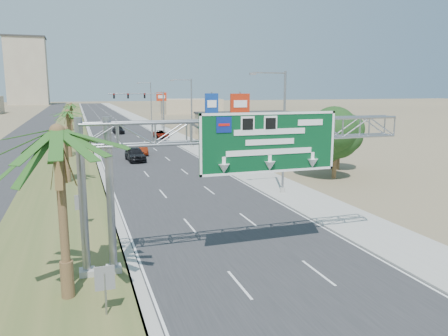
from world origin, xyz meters
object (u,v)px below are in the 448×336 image
object	(u,v)px
pole_sign_blue	(212,106)
car_far	(118,130)
car_left_lane	(135,154)
car_right_lane	(161,134)
signal_mast	(153,109)
store_building	(248,124)
palm_near	(57,133)
car_mid_lane	(141,149)
pole_sign_red_far	(161,100)
pole_sign_red_near	(240,107)
sign_gantry	(237,142)

from	to	relation	value
pole_sign_blue	car_far	bearing A→B (deg)	113.78
car_left_lane	car_right_lane	world-z (taller)	car_left_lane
signal_mast	store_building	size ratio (longest dim) A/B	0.57
car_left_lane	signal_mast	bearing A→B (deg)	72.86
palm_near	car_mid_lane	distance (m)	41.01
palm_near	pole_sign_red_far	size ratio (longest dim) A/B	1.04
store_building	pole_sign_red_far	bearing A→B (deg)	126.66
pole_sign_red_near	pole_sign_blue	distance (m)	12.28
palm_near	car_right_lane	size ratio (longest dim) A/B	1.76
car_mid_lane	pole_sign_red_far	xyz separation A→B (m)	(9.54, 35.87, 5.60)
signal_mast	car_right_lane	size ratio (longest dim) A/B	2.17
store_building	car_right_lane	xyz separation A→B (m)	(-16.50, 0.32, -1.34)
palm_near	store_building	size ratio (longest dim) A/B	0.46
store_building	car_far	world-z (taller)	store_building
sign_gantry	pole_sign_blue	bearing A→B (deg)	74.61
car_left_lane	car_mid_lane	size ratio (longest dim) A/B	1.17
signal_mast	palm_near	bearing A→B (deg)	-102.66
store_building	car_left_lane	xyz separation A→B (m)	(-24.00, -23.39, -1.16)
car_right_lane	pole_sign_blue	distance (m)	16.75
signal_mast	store_building	world-z (taller)	signal_mast
car_right_lane	pole_sign_blue	bearing A→B (deg)	-77.99
sign_gantry	pole_sign_red_near	world-z (taller)	pole_sign_red_near
sign_gantry	pole_sign_blue	size ratio (longest dim) A/B	2.06
car_far	pole_sign_red_near	distance (m)	39.60
store_building	pole_sign_red_far	xyz separation A→B (m)	(-13.00, 17.46, 4.29)
palm_near	car_left_lane	bearing A→B (deg)	78.25
car_far	palm_near	bearing A→B (deg)	-99.90
car_far	sign_gantry	bearing A→B (deg)	-93.14
sign_gantry	car_right_lane	world-z (taller)	sign_gantry
sign_gantry	car_right_lane	xyz separation A→B (m)	(6.56, 56.39, -5.40)
sign_gantry	car_far	bearing A→B (deg)	89.83
pole_sign_red_near	pole_sign_red_far	size ratio (longest dim) A/B	1.03
palm_near	car_mid_lane	xyz separation A→B (m)	(8.66, 39.59, -6.23)
sign_gantry	pole_sign_red_far	bearing A→B (deg)	82.21
palm_near	pole_sign_red_far	distance (m)	77.63
sign_gantry	signal_mast	bearing A→B (deg)	84.26
car_left_lane	car_far	bearing A→B (deg)	84.68
palm_near	store_building	bearing A→B (deg)	61.72
signal_mast	car_far	size ratio (longest dim) A/B	2.18
palm_near	car_mid_lane	bearing A→B (deg)	77.66
car_left_lane	pole_sign_blue	size ratio (longest dim) A/B	0.61
signal_mast	car_far	world-z (taller)	signal_mast
pole_sign_red_near	pole_sign_red_far	world-z (taller)	pole_sign_red_near
car_left_lane	pole_sign_blue	distance (m)	15.91
car_far	store_building	bearing A→B (deg)	-27.80
car_mid_lane	car_right_lane	xyz separation A→B (m)	(6.04, 18.73, -0.04)
signal_mast	pole_sign_blue	size ratio (longest dim) A/B	1.26
pole_sign_red_near	car_mid_lane	bearing A→B (deg)	140.83
pole_sign_red_far	store_building	bearing A→B (deg)	-53.34
signal_mast	sign_gantry	bearing A→B (deg)	-95.74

